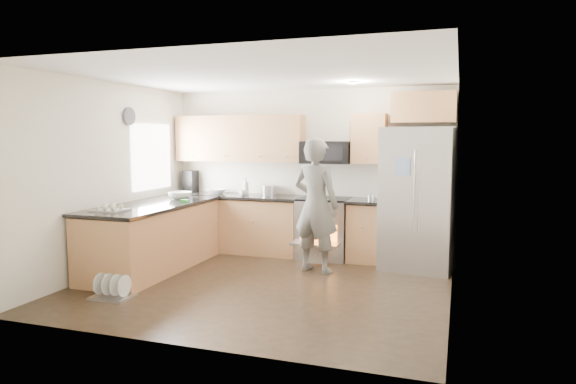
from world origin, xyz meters
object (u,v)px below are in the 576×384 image
(stove_range, at_px, (324,214))
(person, at_px, (316,205))
(dish_rack, at_px, (113,291))
(refrigerator, at_px, (419,199))

(stove_range, distance_m, person, 0.87)
(stove_range, height_order, dish_rack, stove_range)
(stove_range, relative_size, refrigerator, 0.90)
(person, relative_size, dish_rack, 4.01)
(refrigerator, bearing_deg, dish_rack, -134.57)
(refrigerator, distance_m, dish_rack, 4.19)
(refrigerator, xyz_separation_m, person, (-1.32, -0.61, -0.07))
(dish_rack, bearing_deg, stove_range, 56.35)
(stove_range, distance_m, refrigerator, 1.47)
(person, bearing_deg, refrigerator, -140.63)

